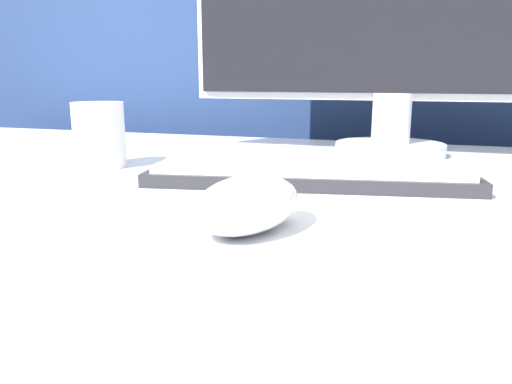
% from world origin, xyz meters
% --- Properties ---
extents(partition_panel, '(5.00, 0.03, 1.09)m').
position_xyz_m(partition_panel, '(0.00, 0.56, 0.55)').
color(partition_panel, navy).
rests_on(partition_panel, ground_plane).
extents(computer_mouse_near, '(0.10, 0.13, 0.05)m').
position_xyz_m(computer_mouse_near, '(-0.00, -0.22, 0.78)').
color(computer_mouse_near, white).
rests_on(computer_mouse_near, desk).
extents(keyboard, '(0.40, 0.19, 0.02)m').
position_xyz_m(keyboard, '(0.01, -0.01, 0.77)').
color(keyboard, '#28282D').
rests_on(keyboard, desk).
extents(mug, '(0.07, 0.07, 0.09)m').
position_xyz_m(mug, '(-0.30, 0.01, 0.81)').
color(mug, white).
rests_on(mug, desk).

